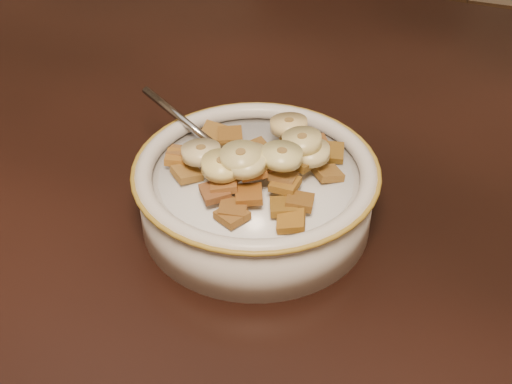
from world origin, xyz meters
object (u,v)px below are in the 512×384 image
(cereal_bowl, at_px, (256,199))
(spoon, at_px, (230,157))
(table, at_px, (84,155))
(chair, at_px, (331,58))

(cereal_bowl, relative_size, spoon, 4.17)
(table, bearing_deg, chair, 84.22)
(cereal_bowl, xyz_separation_m, spoon, (-0.03, 0.01, 0.03))
(chair, height_order, cereal_bowl, chair)
(chair, xyz_separation_m, cereal_bowl, (0.11, -0.76, 0.27))
(cereal_bowl, height_order, spoon, spoon)
(cereal_bowl, bearing_deg, table, 163.24)
(cereal_bowl, bearing_deg, spoon, 154.48)
(table, height_order, cereal_bowl, cereal_bowl)
(table, height_order, spoon, spoon)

